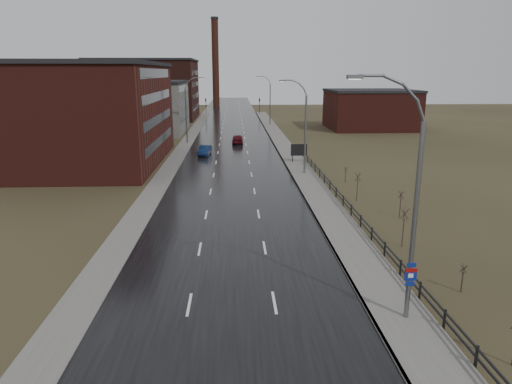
{
  "coord_description": "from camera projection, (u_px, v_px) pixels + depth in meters",
  "views": [
    {
      "loc": [
        0.21,
        -18.31,
        12.16
      ],
      "look_at": [
        1.9,
        16.44,
        3.0
      ],
      "focal_mm": 32.0,
      "sensor_mm": 36.0,
      "label": 1
    }
  ],
  "objects": [
    {
      "name": "streetlight_right_far",
      "position": [
        269.0,
        100.0,
        106.61
      ],
      "size": [
        3.36,
        0.28,
        11.35
      ],
      "color": "slate",
      "rests_on": "ground"
    },
    {
      "name": "traffic_light_right",
      "position": [
        260.0,
        98.0,
        135.88
      ],
      "size": [
        0.58,
        2.73,
        5.3
      ],
      "color": "black",
      "rests_on": "ground"
    },
    {
      "name": "ground",
      "position": [
        232.0,
        348.0,
        20.77
      ],
      "size": [
        320.0,
        320.0,
        0.0
      ],
      "primitive_type": "plane",
      "color": "#2D2819",
      "rests_on": "ground"
    },
    {
      "name": "streetlight_left",
      "position": [
        188.0,
        110.0,
        78.8
      ],
      "size": [
        3.36,
        0.28,
        11.35
      ],
      "color": "slate",
      "rests_on": "ground"
    },
    {
      "name": "shrub_d",
      "position": [
        400.0,
        203.0,
        39.26
      ],
      "size": [
        0.55,
        0.58,
        2.33
      ],
      "color": "#382D23",
      "rests_on": "ground"
    },
    {
      "name": "shrub_c",
      "position": [
        404.0,
        226.0,
        32.4
      ],
      "size": [
        0.68,
        0.72,
        2.9
      ],
      "color": "#382D23",
      "rests_on": "ground"
    },
    {
      "name": "sidewalk_right",
      "position": [
        304.0,
        176.0,
        54.95
      ],
      "size": [
        3.2,
        180.0,
        0.18
      ],
      "primitive_type": "cube",
      "color": "#595651",
      "rests_on": "ground"
    },
    {
      "name": "road",
      "position": [
        233.0,
        145.0,
        78.71
      ],
      "size": [
        14.0,
        300.0,
        0.06
      ],
      "primitive_type": "cube",
      "color": "black",
      "rests_on": "ground"
    },
    {
      "name": "smokestack",
      "position": [
        215.0,
        62.0,
        161.42
      ],
      "size": [
        2.7,
        2.7,
        30.7
      ],
      "color": "#331611",
      "rests_on": "ground"
    },
    {
      "name": "warehouse_near",
      "position": [
        77.0,
        113.0,
        61.52
      ],
      "size": [
        22.44,
        28.56,
        13.5
      ],
      "color": "#471914",
      "rests_on": "ground"
    },
    {
      "name": "shrub_f",
      "position": [
        346.0,
        174.0,
        51.68
      ],
      "size": [
        0.43,
        0.45,
        1.77
      ],
      "color": "#382D23",
      "rests_on": "ground"
    },
    {
      "name": "warehouse_mid",
      "position": [
        145.0,
        107.0,
        93.92
      ],
      "size": [
        16.32,
        20.4,
        10.5
      ],
      "color": "slate",
      "rests_on": "ground"
    },
    {
      "name": "streetlight_right_mid",
      "position": [
        303.0,
        127.0,
        54.45
      ],
      "size": [
        3.36,
        0.28,
        11.35
      ],
      "color": "slate",
      "rests_on": "ground"
    },
    {
      "name": "curb_right",
      "position": [
        291.0,
        176.0,
        54.88
      ],
      "size": [
        0.16,
        180.0,
        0.18
      ],
      "primitive_type": "cube",
      "color": "slate",
      "rests_on": "ground"
    },
    {
      "name": "shrub_b",
      "position": [
        463.0,
        278.0,
        25.81
      ],
      "size": [
        0.41,
        0.43,
        1.68
      ],
      "color": "#382D23",
      "rests_on": "ground"
    },
    {
      "name": "sidewalk_left",
      "position": [
        185.0,
        145.0,
        78.32
      ],
      "size": [
        2.4,
        260.0,
        0.12
      ],
      "primitive_type": "cube",
      "color": "#595651",
      "rests_on": "ground"
    },
    {
      "name": "guardrail",
      "position": [
        353.0,
        211.0,
        38.76
      ],
      "size": [
        0.1,
        53.05,
        1.1
      ],
      "color": "black",
      "rests_on": "ground"
    },
    {
      "name": "billboard",
      "position": [
        299.0,
        150.0,
        62.47
      ],
      "size": [
        2.24,
        0.17,
        2.65
      ],
      "color": "black",
      "rests_on": "ground"
    },
    {
      "name": "car_far",
      "position": [
        238.0,
        139.0,
        79.63
      ],
      "size": [
        2.01,
        4.77,
        1.61
      ],
      "primitive_type": "imported",
      "rotation": [
        0.0,
        0.0,
        3.12
      ],
      "color": "#4D0C14",
      "rests_on": "ground"
    },
    {
      "name": "car_near",
      "position": [
        205.0,
        151.0,
        68.43
      ],
      "size": [
        2.03,
        4.55,
        1.45
      ],
      "primitive_type": "imported",
      "rotation": [
        0.0,
        0.0,
        -0.11
      ],
      "color": "#0E2149",
      "rests_on": "ground"
    },
    {
      "name": "warehouse_far",
      "position": [
        147.0,
        89.0,
        122.03
      ],
      "size": [
        26.52,
        24.48,
        15.5
      ],
      "color": "#331611",
      "rests_on": "ground"
    },
    {
      "name": "shrub_e",
      "position": [
        357.0,
        186.0,
        44.09
      ],
      "size": [
        0.66,
        0.7,
        2.81
      ],
      "color": "#382D23",
      "rests_on": "ground"
    },
    {
      "name": "traffic_light_left",
      "position": [
        206.0,
        99.0,
        135.13
      ],
      "size": [
        0.58,
        2.73,
        5.3
      ],
      "color": "black",
      "rests_on": "ground"
    },
    {
      "name": "building_right",
      "position": [
        370.0,
        109.0,
        100.31
      ],
      "size": [
        18.36,
        16.32,
        8.5
      ],
      "color": "#471914",
      "rests_on": "ground"
    },
    {
      "name": "streetlight_main",
      "position": [
        409.0,
        205.0,
        21.55
      ],
      "size": [
        3.91,
        0.29,
        12.11
      ],
      "color": "slate",
      "rests_on": "ground"
    }
  ]
}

